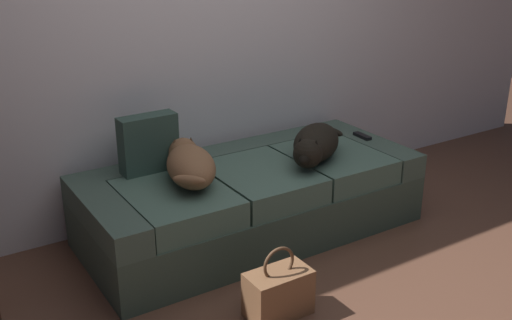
% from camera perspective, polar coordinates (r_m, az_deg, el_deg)
% --- Properties ---
extents(ground_plane, '(10.00, 10.00, 0.00)m').
position_cam_1_polar(ground_plane, '(3.12, 10.57, -14.53)').
color(ground_plane, brown).
extents(couch, '(2.06, 0.90, 0.45)m').
position_cam_1_polar(couch, '(3.75, -0.42, -3.72)').
color(couch, '#394C40').
rests_on(couch, ground).
extents(dog_tan, '(0.37, 0.61, 0.21)m').
position_cam_1_polar(dog_tan, '(3.41, -6.29, -0.36)').
color(dog_tan, brown).
rests_on(dog_tan, couch).
extents(dog_dark, '(0.56, 0.50, 0.21)m').
position_cam_1_polar(dog_dark, '(3.70, 5.58, 1.49)').
color(dog_dark, black).
rests_on(dog_dark, couch).
extents(tv_remote, '(0.05, 0.15, 0.02)m').
position_cam_1_polar(tv_remote, '(4.20, 9.98, 2.25)').
color(tv_remote, black).
rests_on(tv_remote, couch).
extents(throw_pillow, '(0.34, 0.13, 0.34)m').
position_cam_1_polar(throw_pillow, '(3.57, -10.10, 1.54)').
color(throw_pillow, '#2F483F').
rests_on(throw_pillow, couch).
extents(handbag, '(0.32, 0.18, 0.38)m').
position_cam_1_polar(handbag, '(3.03, 2.12, -12.38)').
color(handbag, brown).
rests_on(handbag, ground).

